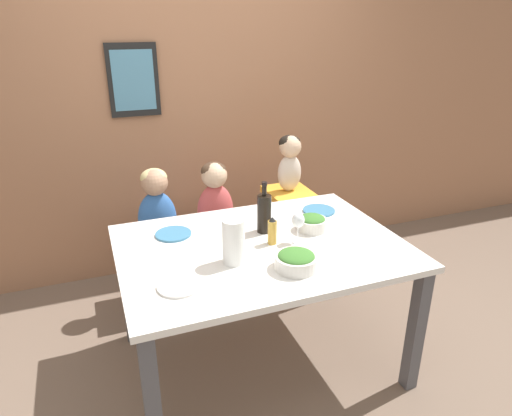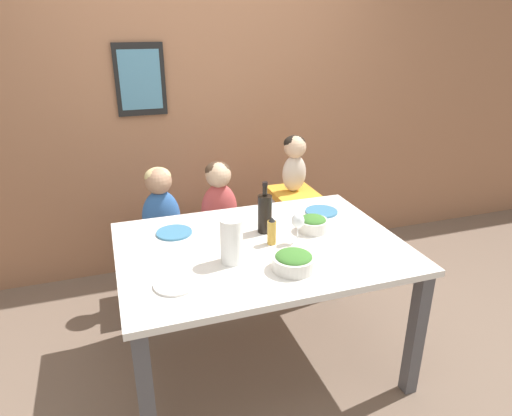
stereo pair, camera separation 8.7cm
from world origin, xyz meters
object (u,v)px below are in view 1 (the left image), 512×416
object	(u,v)px
person_baby_right	(290,158)
wine_glass_near	(298,221)
wine_bottle	(264,213)
dinner_plate_back_right	(319,211)
dinner_plate_back_left	(173,234)
salad_bowl_large	(296,260)
chair_far_center	(217,245)
person_child_center	(215,197)
dinner_plate_front_left	(179,286)
chair_right_highchair	(288,211)
person_child_left	(156,205)
salad_bowl_small	(312,222)
chair_far_left	(161,254)
paper_towel_roll	(234,241)

from	to	relation	value
person_baby_right	wine_glass_near	world-z (taller)	person_baby_right
wine_bottle	wine_glass_near	xyz separation A→B (m)	(0.12, -0.19, 0.01)
wine_glass_near	dinner_plate_back_right	world-z (taller)	wine_glass_near
wine_glass_near	dinner_plate_back_left	distance (m)	0.70
salad_bowl_large	chair_far_center	bearing A→B (deg)	94.41
person_child_center	wine_bottle	size ratio (longest dim) A/B	1.83
salad_bowl_large	dinner_plate_front_left	world-z (taller)	salad_bowl_large
chair_right_highchair	person_baby_right	size ratio (longest dim) A/B	1.77
wine_bottle	wine_glass_near	world-z (taller)	wine_bottle
person_baby_right	salad_bowl_large	xyz separation A→B (m)	(-0.48, -1.11, -0.16)
wine_glass_near	dinner_plate_front_left	distance (m)	0.73
person_child_left	person_baby_right	world-z (taller)	person_baby_right
wine_glass_near	dinner_plate_back_right	xyz separation A→B (m)	(0.31, 0.34, -0.12)
salad_bowl_large	salad_bowl_small	world-z (taller)	same
wine_glass_near	dinner_plate_front_left	bearing A→B (deg)	-162.85
dinner_plate_back_right	chair_far_center	bearing A→B (deg)	135.13
wine_bottle	person_baby_right	bearing A→B (deg)	55.34
dinner_plate_back_left	dinner_plate_front_left	bearing A→B (deg)	-98.56
chair_far_center	salad_bowl_small	bearing A→B (deg)	-64.31
chair_far_left	chair_far_center	xyz separation A→B (m)	(0.40, 0.00, 0.00)
chair_far_center	chair_right_highchair	xyz separation A→B (m)	(0.56, 0.00, 0.18)
person_baby_right	chair_right_highchair	bearing A→B (deg)	-90.00
dinner_plate_front_left	chair_far_left	bearing A→B (deg)	86.08
person_child_left	dinner_plate_front_left	xyz separation A→B (m)	(-0.07, -1.08, 0.03)
paper_towel_roll	dinner_plate_front_left	distance (m)	0.35
salad_bowl_small	dinner_plate_back_right	distance (m)	0.28
salad_bowl_large	dinner_plate_back_right	size ratio (longest dim) A/B	1.05
wine_bottle	dinner_plate_front_left	world-z (taller)	wine_bottle
chair_far_left	salad_bowl_small	world-z (taller)	salad_bowl_small
chair_far_center	person_baby_right	distance (m)	0.82
person_baby_right	dinner_plate_front_left	world-z (taller)	person_baby_right
chair_far_center	person_child_left	xyz separation A→B (m)	(-0.40, 0.00, 0.37)
person_baby_right	chair_far_center	bearing A→B (deg)	-179.79
chair_far_center	wine_bottle	distance (m)	0.85
chair_right_highchair	wine_bottle	size ratio (longest dim) A/B	2.45
wine_glass_near	salad_bowl_small	distance (m)	0.20
chair_far_center	paper_towel_roll	xyz separation A→B (m)	(-0.18, -0.95, 0.51)
chair_far_center	person_baby_right	world-z (taller)	person_baby_right
chair_right_highchair	chair_far_left	bearing A→B (deg)	-180.00
salad_bowl_large	chair_right_highchair	bearing A→B (deg)	66.82
dinner_plate_back_left	dinner_plate_back_right	bearing A→B (deg)	0.57
paper_towel_roll	dinner_plate_back_right	xyz separation A→B (m)	(0.70, 0.42, -0.11)
dinner_plate_back_left	salad_bowl_large	bearing A→B (deg)	-50.28
chair_right_highchair	dinner_plate_front_left	world-z (taller)	dinner_plate_front_left
chair_far_left	chair_far_center	distance (m)	0.40
person_child_left	paper_towel_roll	world-z (taller)	paper_towel_roll
person_child_center	dinner_plate_back_right	xyz separation A→B (m)	(0.53, -0.52, 0.03)
person_baby_right	salad_bowl_small	size ratio (longest dim) A/B	2.39
wine_glass_near	person_child_center	bearing A→B (deg)	103.93
chair_far_center	wine_glass_near	distance (m)	1.03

